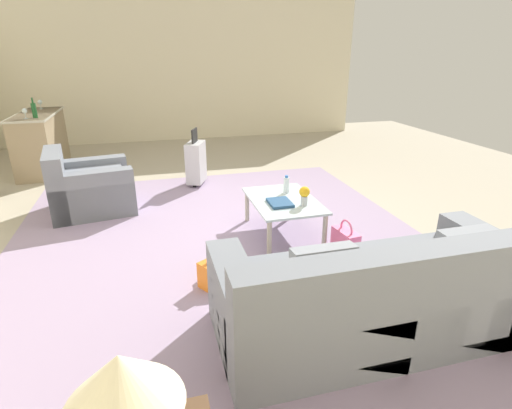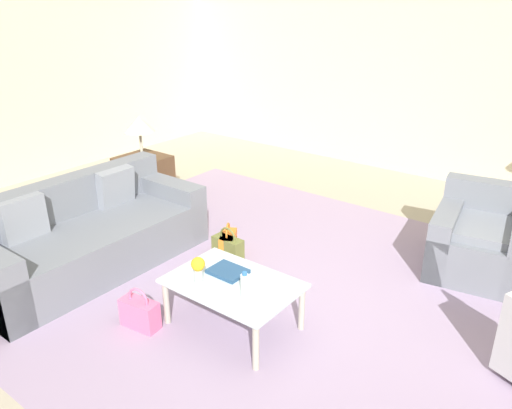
# 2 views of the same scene
# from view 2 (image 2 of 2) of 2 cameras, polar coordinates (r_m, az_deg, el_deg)

# --- Properties ---
(ground_plane) EXTENTS (12.00, 12.00, 0.00)m
(ground_plane) POSITION_cam_2_polar(r_m,az_deg,el_deg) (4.29, 6.05, -12.39)
(ground_plane) COLOR #A89E89
(wall_back) EXTENTS (10.24, 0.12, 3.10)m
(wall_back) POSITION_cam_2_polar(r_m,az_deg,el_deg) (7.38, 24.02, 13.68)
(wall_back) COLOR beige
(wall_back) RESTS_ON ground
(area_rug) EXTENTS (5.20, 4.40, 0.01)m
(area_rug) POSITION_cam_2_polar(r_m,az_deg,el_deg) (4.71, 1.09, -8.75)
(area_rug) COLOR #9984A3
(area_rug) RESTS_ON ground
(couch) EXTENTS (0.97, 2.24, 0.84)m
(couch) POSITION_cam_2_polar(r_m,az_deg,el_deg) (5.14, -18.93, -3.55)
(couch) COLOR slate
(couch) RESTS_ON ground
(armchair) EXTENTS (0.99, 1.08, 0.80)m
(armchair) POSITION_cam_2_polar(r_m,az_deg,el_deg) (5.25, 24.36, -3.89)
(armchair) COLOR slate
(armchair) RESTS_ON ground
(coffee_table) EXTENTS (1.01, 0.69, 0.41)m
(coffee_table) POSITION_cam_2_polar(r_m,az_deg,el_deg) (3.95, -2.65, -9.45)
(coffee_table) COLOR silver
(coffee_table) RESTS_ON ground
(water_bottle) EXTENTS (0.06, 0.06, 0.20)m
(water_bottle) POSITION_cam_2_polar(r_m,az_deg,el_deg) (3.70, -1.30, -9.21)
(water_bottle) COLOR silver
(water_bottle) RESTS_ON coffee_table
(coffee_table_book) EXTENTS (0.29, 0.23, 0.03)m
(coffee_table_book) POSITION_cam_2_polar(r_m,az_deg,el_deg) (4.03, -3.25, -7.63)
(coffee_table_book) COLOR navy
(coffee_table_book) RESTS_ON coffee_table
(flower_vase) EXTENTS (0.11, 0.11, 0.21)m
(flower_vase) POSITION_cam_2_polar(r_m,az_deg,el_deg) (3.89, -6.63, -7.12)
(flower_vase) COLOR #B2B7BC
(flower_vase) RESTS_ON coffee_table
(side_table) EXTENTS (0.59, 0.59, 0.53)m
(side_table) POSITION_cam_2_polar(r_m,az_deg,el_deg) (6.78, -12.68, 3.18)
(side_table) COLOR #513823
(side_table) RESTS_ON ground
(table_lamp) EXTENTS (0.39, 0.39, 0.54)m
(table_lamp) POSITION_cam_2_polar(r_m,az_deg,el_deg) (6.59, -13.19, 8.82)
(table_lamp) COLOR #ADA899
(table_lamp) RESTS_ON side_table
(handbag_olive) EXTENTS (0.32, 0.15, 0.36)m
(handbag_olive) POSITION_cam_2_polar(r_m,az_deg,el_deg) (5.02, -3.23, -5.01)
(handbag_olive) COLOR olive
(handbag_olive) RESTS_ON ground
(handbag_pink) EXTENTS (0.34, 0.18, 0.36)m
(handbag_pink) POSITION_cam_2_polar(r_m,az_deg,el_deg) (4.16, -13.14, -11.99)
(handbag_pink) COLOR pink
(handbag_pink) RESTS_ON ground
(handbag_orange) EXTENTS (0.29, 0.35, 0.36)m
(handbag_orange) POSITION_cam_2_polar(r_m,az_deg,el_deg) (5.11, -3.20, -4.50)
(handbag_orange) COLOR orange
(handbag_orange) RESTS_ON ground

